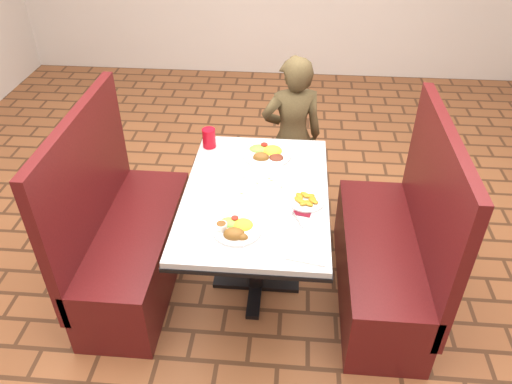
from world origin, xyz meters
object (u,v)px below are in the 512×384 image
(booth_bench_left, at_px, (127,241))
(booth_bench_right, at_px, (389,256))
(near_dinner_plate, at_px, (236,227))
(far_dinner_plate, at_px, (267,152))
(diner_person, at_px, (292,137))
(red_tumbler, at_px, (209,138))
(dining_table, at_px, (256,206))
(plantain_plate, at_px, (306,200))

(booth_bench_left, bearing_deg, booth_bench_right, 0.00)
(near_dinner_plate, bearing_deg, booth_bench_left, 154.64)
(near_dinner_plate, distance_m, far_dinner_plate, 0.74)
(booth_bench_right, distance_m, diner_person, 1.11)
(booth_bench_right, bearing_deg, diner_person, 124.85)
(booth_bench_left, relative_size, diner_person, 0.99)
(diner_person, bearing_deg, booth_bench_right, 112.19)
(near_dinner_plate, xyz_separation_m, red_tumbler, (-0.27, 0.81, 0.04))
(dining_table, xyz_separation_m, booth_bench_left, (-0.80, 0.00, -0.32))
(near_dinner_plate, bearing_deg, far_dinner_plate, 81.72)
(booth_bench_right, relative_size, red_tumbler, 9.64)
(dining_table, xyz_separation_m, red_tumbler, (-0.34, 0.47, 0.16))
(near_dinner_plate, relative_size, far_dinner_plate, 0.84)
(near_dinner_plate, bearing_deg, dining_table, 78.37)
(dining_table, xyz_separation_m, near_dinner_plate, (-0.07, -0.34, 0.12))
(dining_table, bearing_deg, diner_person, 78.38)
(far_dinner_plate, bearing_deg, near_dinner_plate, -98.28)
(booth_bench_left, bearing_deg, diner_person, 42.08)
(dining_table, distance_m, far_dinner_plate, 0.41)
(booth_bench_right, xyz_separation_m, plantain_plate, (-0.52, -0.07, 0.43))
(near_dinner_plate, xyz_separation_m, plantain_plate, (0.35, 0.27, -0.01))
(dining_table, distance_m, booth_bench_left, 0.86)
(booth_bench_right, distance_m, near_dinner_plate, 1.04)
(dining_table, height_order, plantain_plate, plantain_plate)
(dining_table, bearing_deg, far_dinner_plate, 84.77)
(diner_person, bearing_deg, far_dinner_plate, 60.98)
(dining_table, height_order, near_dinner_plate, near_dinner_plate)
(dining_table, height_order, far_dinner_plate, far_dinner_plate)
(diner_person, bearing_deg, booth_bench_left, 29.43)
(near_dinner_plate, height_order, red_tumbler, red_tumbler)
(far_dinner_plate, distance_m, red_tumbler, 0.38)
(near_dinner_plate, distance_m, red_tumbler, 0.85)
(plantain_plate, bearing_deg, booth_bench_right, 7.83)
(booth_bench_right, height_order, far_dinner_plate, booth_bench_right)
(dining_table, distance_m, diner_person, 0.91)
(diner_person, height_order, red_tumbler, diner_person)
(diner_person, height_order, far_dinner_plate, diner_person)
(dining_table, relative_size, booth_bench_left, 1.01)
(near_dinner_plate, bearing_deg, plantain_plate, 38.19)
(far_dinner_plate, relative_size, red_tumbler, 2.36)
(booth_bench_left, height_order, diner_person, diner_person)
(booth_bench_left, relative_size, far_dinner_plate, 4.07)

